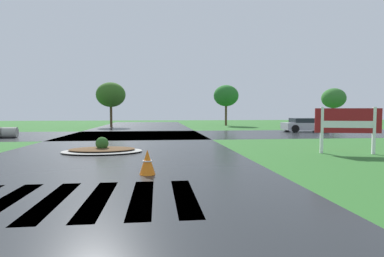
{
  "coord_description": "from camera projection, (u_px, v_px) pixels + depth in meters",
  "views": [
    {
      "loc": [
        1.68,
        -2.54,
        1.81
      ],
      "look_at": [
        3.45,
        13.16,
        0.93
      ],
      "focal_mm": 28.96,
      "sensor_mm": 36.0,
      "label": 1
    }
  ],
  "objects": [
    {
      "name": "traffic_cone",
      "position": [
        147.0,
        162.0,
        8.84
      ],
      "size": [
        0.46,
        0.46,
        0.72
      ],
      "color": "orange",
      "rests_on": "ground"
    },
    {
      "name": "asphalt_roadway",
      "position": [
        115.0,
        157.0,
        12.35
      ],
      "size": [
        10.27,
        80.0,
        0.01
      ],
      "primitive_type": "cube",
      "color": "#232628",
      "rests_on": "ground"
    },
    {
      "name": "estate_billboard",
      "position": [
        348.0,
        123.0,
        13.17
      ],
      "size": [
        2.58,
        0.82,
        1.99
      ],
      "rotation": [
        0.0,
        0.0,
        2.86
      ],
      "color": "white",
      "rests_on": "ground"
    },
    {
      "name": "median_island",
      "position": [
        102.0,
        150.0,
        13.61
      ],
      "size": [
        3.49,
        2.31,
        0.68
      ],
      "color": "#9E9B93",
      "rests_on": "ground"
    },
    {
      "name": "background_treeline",
      "position": [
        156.0,
        97.0,
        36.96
      ],
      "size": [
        45.72,
        5.25,
        5.16
      ],
      "color": "#4C3823",
      "rests_on": "ground"
    },
    {
      "name": "crosswalk_stripes",
      "position": [
        75.0,
        199.0,
        6.33
      ],
      "size": [
        4.95,
        2.96,
        0.01
      ],
      "color": "white",
      "rests_on": "ground"
    },
    {
      "name": "car_dark_suv",
      "position": [
        305.0,
        125.0,
        27.64
      ],
      "size": [
        4.07,
        2.16,
        1.2
      ],
      "rotation": [
        0.0,
        0.0,
        -0.03
      ],
      "color": "#B7B7BF",
      "rests_on": "ground"
    },
    {
      "name": "asphalt_cross_road",
      "position": [
        135.0,
        135.0,
        23.7
      ],
      "size": [
        90.0,
        9.25,
        0.01
      ],
      "primitive_type": "cube",
      "color": "#232628",
      "rests_on": "ground"
    }
  ]
}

